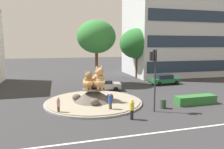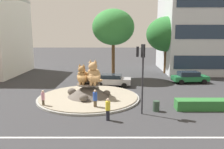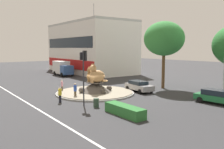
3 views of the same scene
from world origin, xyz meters
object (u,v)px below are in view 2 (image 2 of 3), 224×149
at_px(pedestrian_yellow_shirt, 108,109).
at_px(hatchback_near_shophouse, 113,80).
at_px(traffic_light_mast, 142,64).
at_px(cat_statue_calico, 94,75).
at_px(broadleaf_tree_behind_island, 167,34).
at_px(second_tree_near_tower, 113,27).
at_px(pedestrian_pink_shirt, 43,99).
at_px(pedestrian_blue_shirt, 95,99).
at_px(sedan_on_far_lane, 190,77).
at_px(litter_bin, 156,106).
at_px(cat_statue_tabby, 83,76).

height_order(pedestrian_yellow_shirt, hatchback_near_shophouse, pedestrian_yellow_shirt).
bearing_deg(traffic_light_mast, cat_statue_calico, 48.68).
distance_m(broadleaf_tree_behind_island, hatchback_near_shophouse, 13.93).
height_order(second_tree_near_tower, pedestrian_pink_shirt, second_tree_near_tower).
bearing_deg(pedestrian_blue_shirt, second_tree_near_tower, 174.84).
bearing_deg(sedan_on_far_lane, cat_statue_calico, -153.14).
relative_size(cat_statue_calico, pedestrian_blue_shirt, 1.41).
xyz_separation_m(traffic_light_mast, sedan_on_far_lane, (7.92, 11.87, -3.37)).
distance_m(pedestrian_yellow_shirt, litter_bin, 4.62).
distance_m(cat_statue_tabby, sedan_on_far_lane, 15.31).
bearing_deg(pedestrian_yellow_shirt, sedan_on_far_lane, 170.24).
bearing_deg(traffic_light_mast, broadleaf_tree_behind_island, -14.33).
bearing_deg(second_tree_near_tower, cat_statue_calico, -100.76).
bearing_deg(cat_statue_tabby, broadleaf_tree_behind_island, 146.62).
bearing_deg(pedestrian_blue_shirt, hatchback_near_shophouse, 171.93).
xyz_separation_m(pedestrian_blue_shirt, hatchback_near_shophouse, (1.54, 9.01, -0.15)).
relative_size(second_tree_near_tower, hatchback_near_shophouse, 2.10).
distance_m(cat_statue_tabby, broadleaf_tree_behind_island, 19.44).
distance_m(cat_statue_tabby, litter_bin, 7.90).
distance_m(cat_statue_tabby, cat_statue_calico, 1.11).
relative_size(cat_statue_tabby, broadleaf_tree_behind_island, 0.23).
xyz_separation_m(cat_statue_tabby, sedan_on_far_lane, (13.24, 7.53, -1.52)).
bearing_deg(traffic_light_mast, hatchback_near_shophouse, 17.06).
height_order(broadleaf_tree_behind_island, pedestrian_pink_shirt, broadleaf_tree_behind_island).
relative_size(pedestrian_blue_shirt, hatchback_near_shophouse, 0.38).
xyz_separation_m(cat_statue_calico, pedestrian_yellow_shirt, (1.51, -5.76, -1.57)).
bearing_deg(cat_statue_calico, second_tree_near_tower, 171.13).
distance_m(second_tree_near_tower, sedan_on_far_lane, 12.42).
bearing_deg(pedestrian_pink_shirt, sedan_on_far_lane, -116.06).
relative_size(pedestrian_pink_shirt, sedan_on_far_lane, 0.34).
bearing_deg(cat_statue_tabby, pedestrian_pink_shirt, -42.86).
distance_m(cat_statue_tabby, pedestrian_blue_shirt, 3.91).
bearing_deg(litter_bin, cat_statue_tabby, 150.76).
bearing_deg(cat_statue_tabby, traffic_light_mast, 55.37).
distance_m(cat_statue_calico, hatchback_near_shophouse, 6.27).
xyz_separation_m(pedestrian_blue_shirt, litter_bin, (5.24, -0.39, -0.49)).
xyz_separation_m(traffic_light_mast, hatchback_near_shophouse, (-2.32, 9.99, -3.37)).
bearing_deg(hatchback_near_shophouse, cat_statue_calico, -100.66).
distance_m(pedestrian_yellow_shirt, sedan_on_far_lane, 17.08).
xyz_separation_m(cat_statue_tabby, pedestrian_yellow_shirt, (2.60, -5.84, -1.40)).
relative_size(pedestrian_yellow_shirt, sedan_on_far_lane, 0.36).
height_order(cat_statue_calico, second_tree_near_tower, second_tree_near_tower).
distance_m(cat_statue_tabby, traffic_light_mast, 7.10).
bearing_deg(second_tree_near_tower, sedan_on_far_lane, -16.14).
xyz_separation_m(pedestrian_pink_shirt, sedan_on_far_lane, (16.43, 10.46, -0.08)).
bearing_deg(broadleaf_tree_behind_island, second_tree_near_tower, -152.26).
bearing_deg(hatchback_near_shophouse, sedan_on_far_lane, 18.07).
distance_m(broadleaf_tree_behind_island, pedestrian_blue_shirt, 21.70).
bearing_deg(litter_bin, pedestrian_pink_shirt, 175.27).
bearing_deg(pedestrian_blue_shirt, cat_statue_tabby, -154.96).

